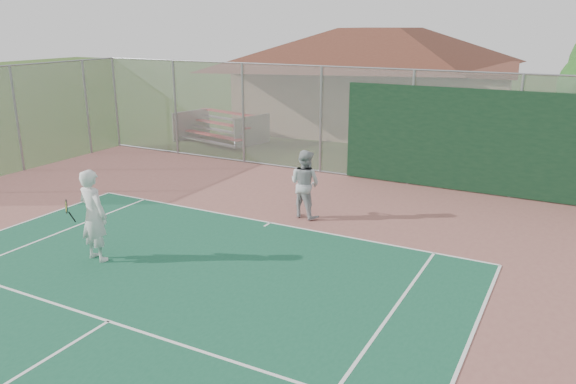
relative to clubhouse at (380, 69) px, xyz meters
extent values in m
cylinder|color=gray|center=(-7.92, -8.77, -1.02)|extent=(0.08, 0.08, 3.50)
cylinder|color=gray|center=(-4.92, -8.77, -1.02)|extent=(0.08, 0.08, 3.50)
cylinder|color=gray|center=(-1.92, -8.77, -1.02)|extent=(0.08, 0.08, 3.50)
cylinder|color=gray|center=(1.08, -8.77, -1.02)|extent=(0.08, 0.08, 3.50)
cylinder|color=gray|center=(4.08, -8.77, -1.02)|extent=(0.08, 0.08, 3.50)
cylinder|color=gray|center=(7.08, -8.77, -1.02)|extent=(0.08, 0.08, 3.50)
cylinder|color=gray|center=(2.08, -8.77, 0.73)|extent=(20.00, 0.05, 0.05)
cylinder|color=gray|center=(2.08, -8.77, -2.72)|extent=(20.00, 0.05, 0.05)
cube|color=#999EA0|center=(2.08, -8.77, -1.02)|extent=(20.00, 0.02, 3.50)
cube|color=black|center=(7.08, -8.82, -1.22)|extent=(10.00, 0.04, 3.00)
cylinder|color=gray|center=(-7.92, -10.27, -1.02)|extent=(0.08, 0.08, 3.50)
cylinder|color=gray|center=(-7.92, -13.27, -1.02)|extent=(0.08, 0.08, 3.50)
cube|color=#999EA0|center=(-7.92, -13.27, -1.02)|extent=(0.02, 9.00, 3.50)
cube|color=tan|center=(0.00, 0.00, -1.33)|extent=(12.24, 8.84, 2.87)
cube|color=brown|center=(0.00, 0.00, 0.15)|extent=(12.77, 9.36, 0.17)
pyramid|color=brown|center=(0.00, 0.00, 1.83)|extent=(13.46, 9.72, 1.72)
cube|color=black|center=(1.92, -3.86, -1.77)|extent=(0.86, 0.06, 2.01)
cube|color=#B62F2A|center=(-4.73, -6.73, -2.39)|extent=(3.28, 1.09, 0.06)
cube|color=#B2B5BA|center=(-4.73, -7.01, -2.61)|extent=(3.27, 1.06, 0.04)
cube|color=#B62F2A|center=(-4.73, -6.13, -2.00)|extent=(3.28, 1.09, 0.06)
cube|color=#B2B5BA|center=(-4.73, -6.40, -2.22)|extent=(3.27, 1.06, 0.04)
cube|color=#B62F2A|center=(-4.73, -5.52, -1.61)|extent=(3.28, 1.09, 0.06)
cube|color=#B2B5BA|center=(-4.73, -5.80, -1.84)|extent=(3.27, 1.06, 0.04)
cube|color=#B2B5BA|center=(-6.27, -6.13, -2.17)|extent=(0.54, 1.94, 1.21)
cube|color=#B2B5BA|center=(-3.18, -6.13, -2.17)|extent=(0.54, 1.94, 1.21)
imported|color=silver|center=(-0.04, -17.56, -1.79)|extent=(0.77, 0.55, 1.97)
imported|color=#A9ACAE|center=(2.62, -13.04, -1.89)|extent=(0.96, 0.81, 1.75)
camera|label=1|loc=(8.68, -25.35, 2.07)|focal=35.00mm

